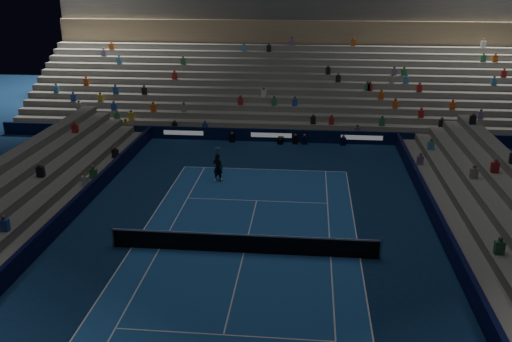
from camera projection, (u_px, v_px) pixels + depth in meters
The scene contains 9 objects.
ground at pixel (244, 253), 26.55m from camera, with size 90.00×90.00×0.00m, color #0B2346.
court_surface at pixel (244, 253), 26.55m from camera, with size 10.97×23.77×0.01m, color #1A4D93.
sponsor_barrier_far at pixel (271, 135), 43.70m from camera, with size 44.00×0.25×1.00m, color black.
sponsor_barrier_east at pixel (454, 253), 25.49m from camera, with size 0.25×37.00×1.00m, color black.
sponsor_barrier_west at pixel (47, 235), 27.26m from camera, with size 0.25×37.00×1.00m, color black.
grandstand_main at pixel (279, 77), 51.53m from camera, with size 44.00×15.20×11.20m.
tennis_net at pixel (244, 243), 26.38m from camera, with size 12.90×0.10×1.10m.
tennis_player at pixel (218, 167), 35.33m from camera, with size 0.67×0.44×1.83m, color black.
broadcast_camera at pixel (281, 140), 43.16m from camera, with size 0.49×0.89×0.54m.
Camera 1 is at (2.87, -23.48, 12.68)m, focal length 39.08 mm.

